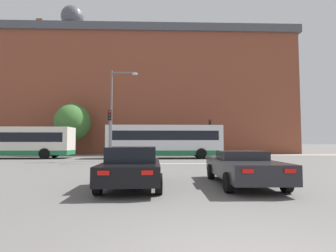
{
  "coord_description": "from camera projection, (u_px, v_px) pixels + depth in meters",
  "views": [
    {
      "loc": [
        -1.0,
        -3.29,
        1.58
      ],
      "look_at": [
        -0.26,
        21.15,
        3.09
      ],
      "focal_mm": 28.0,
      "sensor_mm": 36.0,
      "label": 1
    }
  ],
  "objects": [
    {
      "name": "stop_line_strip",
      "position": [
        174.0,
        164.0,
        19.23
      ],
      "size": [
        8.11,
        0.3,
        0.01
      ],
      "primitive_type": "cube",
      "color": "silver",
      "rests_on": "ground_plane"
    },
    {
      "name": "far_pavement",
      "position": [
        168.0,
        155.0,
        31.7
      ],
      "size": [
        69.01,
        2.5,
        0.01
      ],
      "primitive_type": "cube",
      "color": "#A09B91",
      "rests_on": "ground_plane"
    },
    {
      "name": "brick_civic_building",
      "position": [
        147.0,
        96.0,
        41.85
      ],
      "size": [
        42.73,
        14.98,
        23.55
      ],
      "color": "brown",
      "rests_on": "ground_plane"
    },
    {
      "name": "car_saloon_left",
      "position": [
        132.0,
        166.0,
        9.21
      ],
      "size": [
        2.11,
        4.43,
        1.41
      ],
      "rotation": [
        0.0,
        0.0,
        0.02
      ],
      "color": "black",
      "rests_on": "ground_plane"
    },
    {
      "name": "car_roadster_right",
      "position": [
        242.0,
        167.0,
        9.72
      ],
      "size": [
        2.1,
        4.95,
        1.25
      ],
      "rotation": [
        0.0,
        0.0,
        -0.01
      ],
      "color": "#232328",
      "rests_on": "ground_plane"
    },
    {
      "name": "bus_crossing_lead",
      "position": [
        164.0,
        141.0,
        25.92
      ],
      "size": [
        11.21,
        2.72,
        3.22
      ],
      "rotation": [
        0.0,
        0.0,
        1.57
      ],
      "color": "silver",
      "rests_on": "ground_plane"
    },
    {
      "name": "bus_crossing_trailing",
      "position": [
        15.0,
        142.0,
        25.69
      ],
      "size": [
        10.98,
        2.66,
        3.04
      ],
      "rotation": [
        0.0,
        0.0,
        1.57
      ],
      "color": "silver",
      "rests_on": "ground_plane"
    },
    {
      "name": "traffic_light_far_right",
      "position": [
        210.0,
        131.0,
        31.16
      ],
      "size": [
        0.26,
        0.31,
        4.25
      ],
      "color": "slate",
      "rests_on": "ground_plane"
    },
    {
      "name": "traffic_light_near_left",
      "position": [
        110.0,
        127.0,
        20.26
      ],
      "size": [
        0.26,
        0.31,
        4.07
      ],
      "color": "slate",
      "rests_on": "ground_plane"
    },
    {
      "name": "street_lamp_junction",
      "position": [
        116.0,
        106.0,
        22.48
      ],
      "size": [
        2.32,
        0.36,
        7.75
      ],
      "color": "slate",
      "rests_on": "ground_plane"
    },
    {
      "name": "pedestrian_waiting",
      "position": [
        138.0,
        146.0,
        30.95
      ],
      "size": [
        0.46,
        0.4,
        1.84
      ],
      "rotation": [
        0.0,
        0.0,
        3.72
      ],
      "color": "black",
      "rests_on": "ground_plane"
    },
    {
      "name": "tree_by_building",
      "position": [
        73.0,
        122.0,
        31.58
      ],
      "size": [
        4.28,
        4.28,
        6.21
      ],
      "color": "#4C3823",
      "rests_on": "ground_plane"
    }
  ]
}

